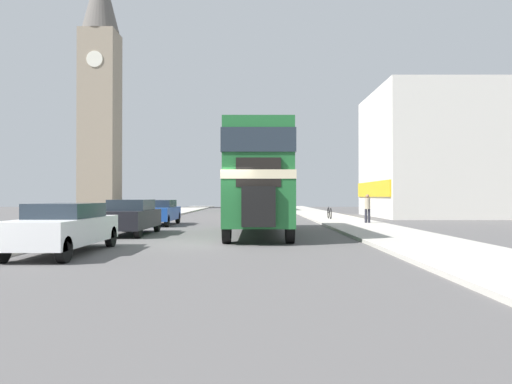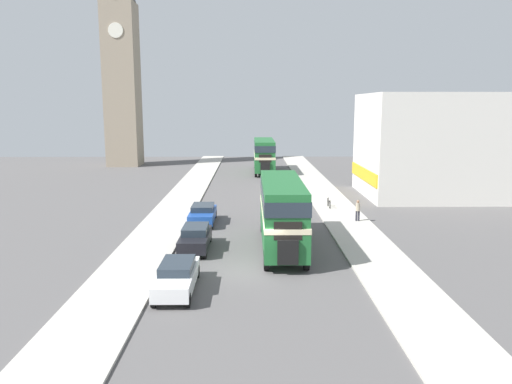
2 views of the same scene
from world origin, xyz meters
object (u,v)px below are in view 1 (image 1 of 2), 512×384
at_px(bus_distant, 254,188).
at_px(car_parked_far, 157,212).
at_px(church_tower, 98,81).
at_px(car_parked_near, 62,227).
at_px(pedestrian_walking, 365,207).
at_px(double_decker_bus, 256,174).
at_px(car_parked_mid, 129,216).
at_px(bicycle_on_pavement, 328,213).

distance_m(bus_distant, car_parked_far, 29.15).
bearing_deg(church_tower, bus_distant, -21.93).
xyz_separation_m(car_parked_near, pedestrian_walking, (11.41, 13.82, 0.28)).
height_order(double_decker_bus, car_parked_mid, double_decker_bus).
distance_m(car_parked_far, church_tower, 42.52).
height_order(car_parked_far, church_tower, church_tower).
relative_size(car_parked_mid, bicycle_on_pavement, 2.54).
xyz_separation_m(car_parked_mid, bicycle_on_pavement, (9.95, 12.06, -0.27)).
bearing_deg(pedestrian_walking, bicycle_on_pavement, 104.90).
height_order(bus_distant, bicycle_on_pavement, bus_distant).
bearing_deg(car_parked_far, car_parked_near, -89.64).
relative_size(double_decker_bus, bicycle_on_pavement, 5.79).
bearing_deg(double_decker_bus, pedestrian_walking, 48.06).
relative_size(double_decker_bus, pedestrian_walking, 6.49).
xyz_separation_m(car_parked_near, church_tower, (-14.81, 50.31, 15.72)).
bearing_deg(church_tower, car_parked_mid, -71.06).
bearing_deg(bus_distant, double_decker_bus, -89.78).
relative_size(car_parked_near, pedestrian_walking, 2.99).
height_order(car_parked_mid, bicycle_on_pavement, car_parked_mid).
height_order(car_parked_near, church_tower, church_tower).
bearing_deg(car_parked_mid, pedestrian_walking, 31.79).
distance_m(car_parked_near, bicycle_on_pavement, 21.39).
bearing_deg(bus_distant, pedestrian_walking, -77.68).
relative_size(bus_distant, car_parked_near, 2.32).
bearing_deg(church_tower, bicycle_on_pavement, -51.65).
bearing_deg(car_parked_near, pedestrian_walking, 50.45).
bearing_deg(car_parked_near, car_parked_mid, 89.03).
relative_size(bus_distant, car_parked_mid, 2.43).
height_order(car_parked_mid, pedestrian_walking, pedestrian_walking).
bearing_deg(car_parked_far, pedestrian_walking, 0.84).
bearing_deg(bicycle_on_pavement, bus_distant, 101.75).
bearing_deg(bicycle_on_pavement, pedestrian_walking, -75.10).
height_order(car_parked_near, bicycle_on_pavement, car_parked_near).
distance_m(double_decker_bus, car_parked_near, 9.02).
relative_size(car_parked_near, car_parked_mid, 1.05).
xyz_separation_m(double_decker_bus, car_parked_mid, (-5.22, -0.24, -1.74)).
bearing_deg(bicycle_on_pavement, church_tower, 128.35).
xyz_separation_m(double_decker_bus, car_parked_far, (-5.42, 6.59, -1.76)).
xyz_separation_m(bus_distant, church_tower, (-20.00, 8.05, 13.91)).
bearing_deg(bicycle_on_pavement, car_parked_near, -118.05).
distance_m(bus_distant, car_parked_mid, 35.85).
bearing_deg(pedestrian_walking, double_decker_bus, -131.94).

